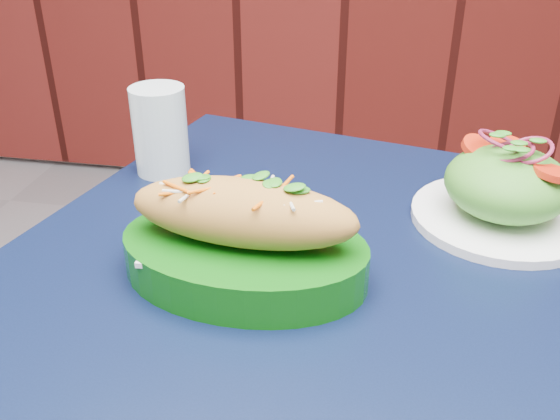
# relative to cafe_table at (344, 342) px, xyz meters

# --- Properties ---
(cafe_table) EXTENTS (0.96, 0.96, 0.75)m
(cafe_table) POSITION_rel_cafe_table_xyz_m (0.00, 0.00, 0.00)
(cafe_table) COLOR black
(cafe_table) RESTS_ON ground
(banh_mi_basket) EXTENTS (0.28, 0.19, 0.12)m
(banh_mi_basket) POSITION_rel_cafe_table_xyz_m (-0.11, -0.01, 0.14)
(banh_mi_basket) COLOR #0C570D
(banh_mi_basket) RESTS_ON cafe_table
(salad_plate) EXTENTS (0.22, 0.22, 0.11)m
(salad_plate) POSITION_rel_cafe_table_xyz_m (0.18, 0.17, 0.13)
(salad_plate) COLOR white
(salad_plate) RESTS_ON cafe_table
(water_glass) EXTENTS (0.08, 0.08, 0.13)m
(water_glass) POSITION_rel_cafe_table_xyz_m (-0.29, 0.23, 0.15)
(water_glass) COLOR silver
(water_glass) RESTS_ON cafe_table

